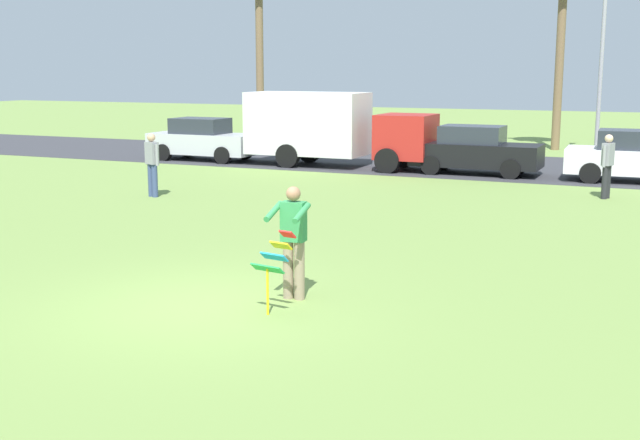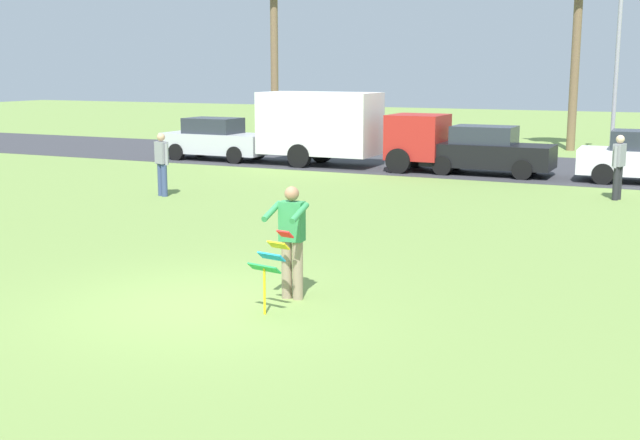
{
  "view_description": "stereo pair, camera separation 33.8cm",
  "coord_description": "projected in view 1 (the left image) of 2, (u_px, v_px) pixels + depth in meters",
  "views": [
    {
      "loc": [
        6.16,
        -9.9,
        3.46
      ],
      "look_at": [
        1.06,
        1.91,
        1.05
      ],
      "focal_mm": 45.59,
      "sensor_mm": 36.0,
      "label": 1
    },
    {
      "loc": [
        6.47,
        -9.76,
        3.46
      ],
      "look_at": [
        1.06,
        1.91,
        1.05
      ],
      "focal_mm": 45.59,
      "sensor_mm": 36.0,
      "label": 2
    }
  ],
  "objects": [
    {
      "name": "parked_truck_red_cab",
      "position": [
        329.0,
        127.0,
        28.77
      ],
      "size": [
        6.72,
        2.16,
        2.62
      ],
      "color": "#B2231E",
      "rests_on": "ground"
    },
    {
      "name": "person_walker_near",
      "position": [
        152.0,
        163.0,
        22.04
      ],
      "size": [
        0.54,
        0.33,
        1.73
      ],
      "color": "#384772",
      "rests_on": "ground"
    },
    {
      "name": "ground_plane",
      "position": [
        203.0,
        306.0,
        11.97
      ],
      "size": [
        120.0,
        120.0,
        0.0
      ],
      "primitive_type": "plane",
      "color": "olive"
    },
    {
      "name": "parked_car_white",
      "position": [
        636.0,
        157.0,
        24.89
      ],
      "size": [
        4.26,
        1.94,
        1.6
      ],
      "color": "white",
      "rests_on": "ground"
    },
    {
      "name": "person_kite_flyer",
      "position": [
        293.0,
        238.0,
        12.19
      ],
      "size": [
        0.57,
        0.68,
        1.73
      ],
      "color": "gray",
      "rests_on": "ground"
    },
    {
      "name": "streetlight_pole",
      "position": [
        602.0,
        54.0,
        31.43
      ],
      "size": [
        0.24,
        1.65,
        7.0
      ],
      "color": "#9E9EA3",
      "rests_on": "ground"
    },
    {
      "name": "parked_car_black",
      "position": [
        475.0,
        151.0,
        26.83
      ],
      "size": [
        4.22,
        1.86,
        1.6
      ],
      "color": "black",
      "rests_on": "ground"
    },
    {
      "name": "parked_car_silver",
      "position": [
        203.0,
        140.0,
        30.91
      ],
      "size": [
        4.23,
        1.89,
        1.6
      ],
      "color": "silver",
      "rests_on": "ground"
    },
    {
      "name": "person_walker_far",
      "position": [
        607.0,
        164.0,
        21.72
      ],
      "size": [
        0.32,
        0.54,
        1.73
      ],
      "color": "#26262B",
      "rests_on": "ground"
    },
    {
      "name": "kite_held",
      "position": [
        274.0,
        260.0,
        11.56
      ],
      "size": [
        0.53,
        0.68,
        1.15
      ],
      "color": "red",
      "rests_on": "ground"
    },
    {
      "name": "road_strip",
      "position": [
        483.0,
        166.0,
        29.23
      ],
      "size": [
        120.0,
        8.0,
        0.01
      ],
      "primitive_type": "cube",
      "color": "#38383D",
      "rests_on": "ground"
    }
  ]
}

